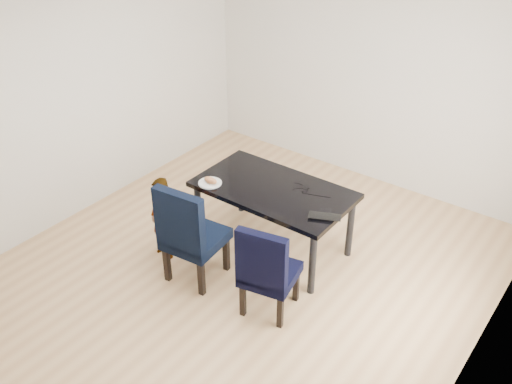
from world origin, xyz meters
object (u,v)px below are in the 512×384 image
Objects in this scene: chair_left at (195,230)px; child at (162,219)px; plate at (210,183)px; dining_table at (273,218)px; chair_right at (270,266)px; laptop at (325,214)px.

child is at bearing 169.90° from chair_left.
dining_table is at bearing 29.03° from plate.
plate is (-1.10, 0.46, 0.27)m from chair_right.
chair_left is 1.18× the size of child.
laptop is at bearing -9.70° from dining_table.
plate is 1.27m from laptop.
child is at bearing -118.37° from plate.
chair_left is at bearing 171.18° from chair_right.
dining_table is at bearing 57.72° from child.
chair_left is 0.87m from chair_right.
plate is at bearing -150.97° from dining_table.
laptop is at bearing 64.42° from chair_right.
chair_right is at bearing 14.72° from child.
dining_table is 1.16m from child.
child is 0.62m from plate.
chair_right is (0.52, -0.78, 0.11)m from dining_table.
chair_left reaches higher than laptop.
chair_left is at bearing 10.34° from laptop.
chair_left reaches higher than chair_right.
child is 1.69m from laptop.
plate is at bearing 108.58° from chair_left.
plate is (-0.58, -0.32, 0.38)m from dining_table.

